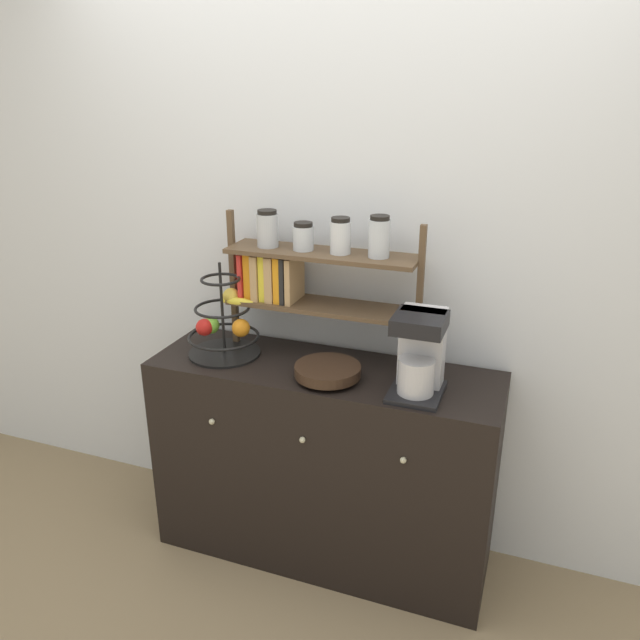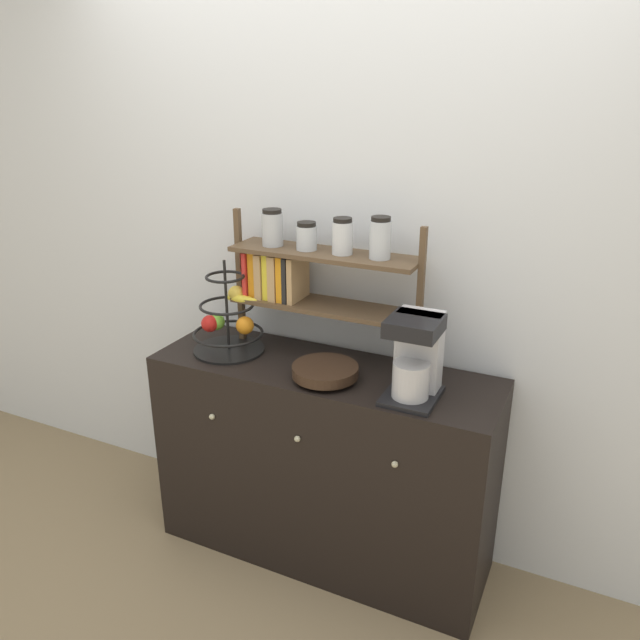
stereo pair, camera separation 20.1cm
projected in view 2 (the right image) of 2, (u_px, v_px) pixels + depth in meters
The scene contains 7 objects.
ground_plane at pixel (300, 582), 2.62m from camera, with size 12.00×12.00×0.00m, color #847051.
wall_back at pixel (351, 254), 2.57m from camera, with size 7.00×0.05×2.60m, color silver.
sideboard at pixel (323, 463), 2.65m from camera, with size 1.41×0.47×0.89m.
coffee_maker at pixel (416, 356), 2.22m from camera, with size 0.19×0.23×0.31m.
fruit_stand at pixel (228, 322), 2.61m from camera, with size 0.30×0.30×0.40m.
wooden_bowl at pixel (325, 371), 2.38m from camera, with size 0.26×0.26×0.06m.
shelf_hutch at pixel (306, 268), 2.50m from camera, with size 0.82×0.20×0.61m.
Camera 2 is at (0.96, -1.81, 1.96)m, focal length 35.00 mm.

